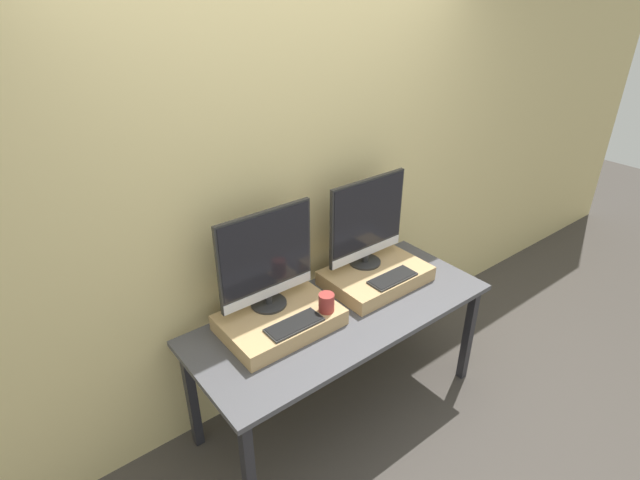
# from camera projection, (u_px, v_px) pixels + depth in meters

# --- Properties ---
(ground_plane) EXTENTS (12.00, 12.00, 0.00)m
(ground_plane) POSITION_uv_depth(u_px,v_px,m) (380.00, 444.00, 2.88)
(ground_plane) COLOR #423D38
(wall_back) EXTENTS (8.00, 0.04, 2.60)m
(wall_back) POSITION_uv_depth(u_px,v_px,m) (295.00, 193.00, 2.80)
(wall_back) COLOR #DBC684
(wall_back) RESTS_ON ground_plane
(workbench) EXTENTS (1.75, 0.72, 0.73)m
(workbench) POSITION_uv_depth(u_px,v_px,m) (342.00, 322.00, 2.81)
(workbench) COLOR #47474C
(workbench) RESTS_ON ground_plane
(wooden_riser_left) EXTENTS (0.61, 0.42, 0.09)m
(wooden_riser_left) POSITION_uv_depth(u_px,v_px,m) (280.00, 320.00, 2.63)
(wooden_riser_left) COLOR tan
(wooden_riser_left) RESTS_ON workbench
(monitor_left) EXTENTS (0.55, 0.19, 0.55)m
(monitor_left) POSITION_uv_depth(u_px,v_px,m) (266.00, 259.00, 2.54)
(monitor_left) COLOR #282828
(monitor_left) RESTS_ON wooden_riser_left
(keyboard_left) EXTENTS (0.30, 0.12, 0.01)m
(keyboard_left) POSITION_uv_depth(u_px,v_px,m) (294.00, 325.00, 2.51)
(keyboard_left) COLOR #2D2D2D
(keyboard_left) RESTS_ON wooden_riser_left
(mug) EXTENTS (0.08, 0.08, 0.10)m
(mug) POSITION_uv_depth(u_px,v_px,m) (326.00, 303.00, 2.61)
(mug) COLOR #9E332D
(mug) RESTS_ON wooden_riser_left
(wooden_riser_right) EXTENTS (0.61, 0.42, 0.09)m
(wooden_riser_right) POSITION_uv_depth(u_px,v_px,m) (376.00, 276.00, 3.01)
(wooden_riser_right) COLOR tan
(wooden_riser_right) RESTS_ON workbench
(monitor_right) EXTENTS (0.55, 0.19, 0.55)m
(monitor_right) POSITION_uv_depth(u_px,v_px,m) (367.00, 221.00, 2.93)
(monitor_right) COLOR #282828
(monitor_right) RESTS_ON wooden_riser_right
(keyboard_right) EXTENTS (0.30, 0.12, 0.01)m
(keyboard_right) POSITION_uv_depth(u_px,v_px,m) (393.00, 278.00, 2.90)
(keyboard_right) COLOR #2D2D2D
(keyboard_right) RESTS_ON wooden_riser_right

